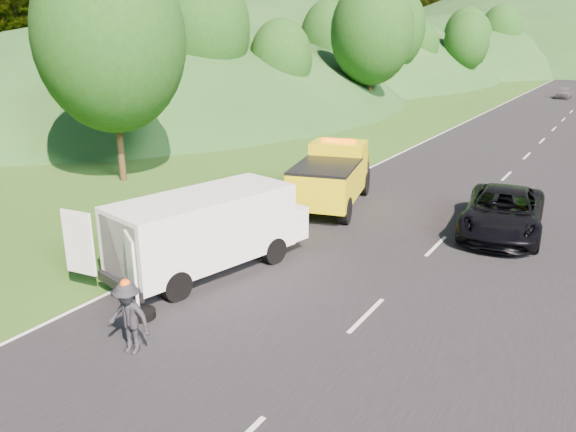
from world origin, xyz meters
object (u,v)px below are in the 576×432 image
Objects in this scene: spare_tire at (143,318)px; passing_suv at (500,233)px; worker at (132,352)px; tow_truck at (332,176)px; suitcase at (207,237)px; white_van at (209,228)px; child at (260,260)px; woman at (213,246)px.

passing_suv is at bearing 60.78° from spare_tire.
spare_tire is (-1.01, 1.34, 0.00)m from worker.
tow_truck is 7.18m from passing_suv.
spare_tire is at bearing -68.14° from suitcase.
white_van reaches higher than worker.
suitcase is (-2.47, 0.26, 0.27)m from child.
child is at bearing -100.79° from woman.
child is (0.86, 1.51, -1.43)m from white_van.
tow_truck is 11.75m from spare_tire.
tow_truck reaches higher than spare_tire.
child is (2.14, -0.19, 0.00)m from woman.
passing_suv is (8.38, 6.74, 0.00)m from woman.
child is at bearing -139.09° from passing_suv.
passing_suv is at bearing 63.03° from white_van.
woman is (-1.27, 1.70, -1.43)m from white_van.
tow_truck is at bearing 75.59° from suitcase.
tow_truck is 12.52× the size of suitcase.
woman is at bearing 108.83° from spare_tire.
white_van is at bearing -137.14° from passing_suv.
spare_tire is 13.58m from passing_suv.
tow_truck is 9.57× the size of spare_tire.
tow_truck is 4.12× the size of woman.
child is 1.93× the size of suitcase.
passing_suv is (7.05, 0.19, -1.35)m from tow_truck.
white_van reaches higher than suitcase.
worker is (1.48, -4.76, -1.43)m from white_van.
tow_truck is at bearing 142.11° from child.
spare_tire is at bearing -69.03° from white_van.
white_van is 7.26× the size of child.
spare_tire is (-0.39, -4.93, 0.00)m from child.
woman is at bearing 139.96° from white_van.
tow_truck reaches higher than worker.
white_van is at bearing -104.90° from tow_truck.
spare_tire is at bearing -102.48° from tow_truck.
suitcase is 5.60m from spare_tire.
worker is 14.34m from passing_suv.
woman is 0.44m from suitcase.
worker is at bearing -120.15° from passing_suv.
woman is 0.28× the size of passing_suv.
suitcase is at bearing 111.86° from spare_tire.
worker is 1.67m from spare_tire.
suitcase is 0.76× the size of spare_tire.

